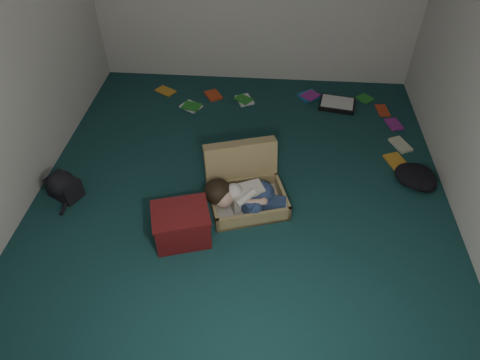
# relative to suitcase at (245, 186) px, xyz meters

# --- Properties ---
(floor) EXTENTS (4.50, 4.50, 0.00)m
(floor) POSITION_rel_suitcase_xyz_m (-0.04, 0.02, -0.15)
(floor) COLOR #143A3B
(floor) RESTS_ON ground
(suitcase) EXTENTS (0.86, 0.85, 0.51)m
(suitcase) POSITION_rel_suitcase_xyz_m (0.00, 0.00, 0.00)
(suitcase) COLOR tan
(suitcase) RESTS_ON floor
(person) EXTENTS (0.78, 0.39, 0.32)m
(person) POSITION_rel_suitcase_xyz_m (0.00, -0.18, 0.04)
(person) COLOR beige
(person) RESTS_ON suitcase
(maroon_bin) EXTENTS (0.57, 0.50, 0.33)m
(maroon_bin) POSITION_rel_suitcase_xyz_m (-0.51, -0.54, 0.01)
(maroon_bin) COLOR #5C1214
(maroon_bin) RESTS_ON floor
(backpack) EXTENTS (0.47, 0.43, 0.22)m
(backpack) POSITION_rel_suitcase_xyz_m (-1.74, -0.11, -0.04)
(backpack) COLOR black
(backpack) RESTS_ON floor
(clothing_pile) EXTENTS (0.53, 0.45, 0.16)m
(clothing_pile) POSITION_rel_suitcase_xyz_m (1.66, 0.27, -0.07)
(clothing_pile) COLOR black
(clothing_pile) RESTS_ON floor
(paper_tray) EXTENTS (0.48, 0.39, 0.06)m
(paper_tray) POSITION_rel_suitcase_xyz_m (1.03, 1.67, -0.12)
(paper_tray) COLOR black
(paper_tray) RESTS_ON floor
(book_scatter) EXTENTS (3.07, 1.48, 0.02)m
(book_scatter) POSITION_rel_suitcase_xyz_m (0.63, 1.52, -0.14)
(book_scatter) COLOR gold
(book_scatter) RESTS_ON floor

